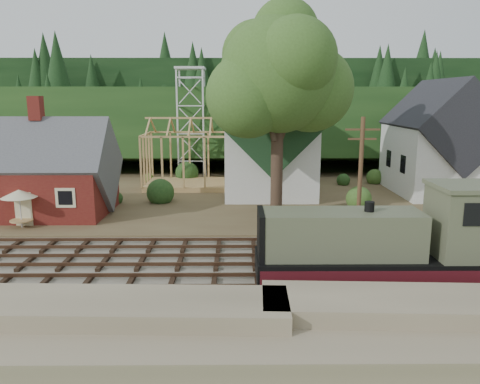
{
  "coord_description": "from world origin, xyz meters",
  "views": [
    {
      "loc": [
        -1.04,
        -24.56,
        9.21
      ],
      "look_at": [
        -0.78,
        6.0,
        3.0
      ],
      "focal_mm": 35.0,
      "sensor_mm": 36.0,
      "label": 1
    }
  ],
  "objects_px": {
    "locomotive": "(399,245)",
    "patio_set": "(19,195)",
    "car_red": "(471,187)",
    "car_blue": "(85,210)"
  },
  "relations": [
    {
      "from": "locomotive",
      "to": "patio_set",
      "type": "bearing_deg",
      "value": 156.21
    },
    {
      "from": "locomotive",
      "to": "patio_set",
      "type": "xyz_separation_m",
      "value": [
        -22.86,
        10.08,
        0.36
      ]
    },
    {
      "from": "car_red",
      "to": "patio_set",
      "type": "xyz_separation_m",
      "value": [
        -37.11,
        -11.33,
        1.7
      ]
    },
    {
      "from": "car_blue",
      "to": "car_red",
      "type": "xyz_separation_m",
      "value": [
        33.49,
        8.71,
        -0.02
      ]
    },
    {
      "from": "locomotive",
      "to": "car_red",
      "type": "bearing_deg",
      "value": 56.35
    },
    {
      "from": "locomotive",
      "to": "car_red",
      "type": "relative_size",
      "value": 3.04
    },
    {
      "from": "car_blue",
      "to": "patio_set",
      "type": "xyz_separation_m",
      "value": [
        -3.62,
        -2.62,
        1.67
      ]
    },
    {
      "from": "locomotive",
      "to": "patio_set",
      "type": "height_order",
      "value": "locomotive"
    },
    {
      "from": "locomotive",
      "to": "car_red",
      "type": "xyz_separation_m",
      "value": [
        14.25,
        21.41,
        -1.34
      ]
    },
    {
      "from": "locomotive",
      "to": "car_blue",
      "type": "height_order",
      "value": "locomotive"
    }
  ]
}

